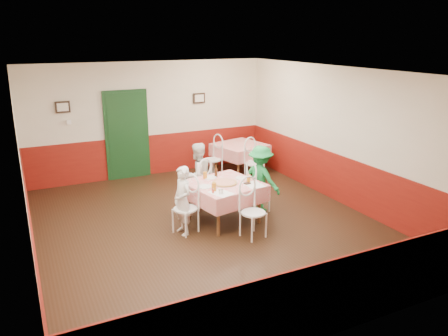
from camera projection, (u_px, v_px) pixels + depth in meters
name	position (u px, v px, depth m)	size (l,w,h in m)	color
floor	(208.00, 225.00, 8.13)	(7.00, 7.00, 0.00)	black
ceiling	(206.00, 71.00, 7.32)	(7.00, 7.00, 0.00)	white
back_wall	(150.00, 119.00, 10.74)	(6.00, 0.10, 2.80)	beige
front_wall	(338.00, 227.00, 4.71)	(6.00, 0.10, 2.80)	beige
left_wall	(22.00, 175.00, 6.47)	(0.10, 7.00, 2.80)	beige
right_wall	(340.00, 136.00, 8.98)	(0.10, 7.00, 2.80)	beige
wainscot_back	(152.00, 155.00, 10.99)	(6.00, 0.03, 1.00)	maroon
wainscot_front	(331.00, 298.00, 4.99)	(6.00, 0.03, 1.00)	maroon
wainscot_left	(31.00, 230.00, 6.74)	(0.03, 7.00, 1.00)	maroon
wainscot_right	(337.00, 177.00, 9.23)	(0.03, 7.00, 1.00)	maroon
door	(127.00, 136.00, 10.55)	(0.96, 0.06, 2.10)	black
picture_left	(63.00, 107.00, 9.73)	(0.32, 0.03, 0.26)	black
picture_right	(199.00, 98.00, 11.11)	(0.32, 0.03, 0.26)	black
thermostat	(69.00, 122.00, 9.87)	(0.10, 0.03, 0.10)	white
main_table	(224.00, 202.00, 8.20)	(1.22, 1.22, 0.77)	red
second_table	(240.00, 159.00, 11.07)	(1.12, 1.12, 0.77)	red
chair_left	(185.00, 209.00, 7.69)	(0.42, 0.42, 0.90)	white
chair_right	(258.00, 189.00, 8.66)	(0.42, 0.42, 0.90)	white
chair_far	(199.00, 187.00, 8.83)	(0.42, 0.42, 0.90)	white
chair_near	(253.00, 213.00, 7.52)	(0.42, 0.42, 0.90)	white
chair_second_a	(213.00, 160.00, 10.74)	(0.42, 0.42, 0.90)	white
chair_second_b	(254.00, 164.00, 10.40)	(0.42, 0.42, 0.90)	white
pizza	(225.00, 183.00, 8.05)	(0.45, 0.45, 0.03)	#B74723
plate_left	(204.00, 187.00, 7.87)	(0.25, 0.25, 0.01)	white
plate_right	(242.00, 178.00, 8.34)	(0.25, 0.25, 0.01)	white
plate_far	(210.00, 177.00, 8.37)	(0.25, 0.25, 0.01)	white
glass_a	(214.00, 187.00, 7.65)	(0.08, 0.08, 0.15)	#BF7219
glass_b	(249.00, 178.00, 8.13)	(0.07, 0.07, 0.13)	#BF7219
glass_c	(205.00, 175.00, 8.31)	(0.07, 0.07, 0.13)	#BF7219
beer_bottle	(216.00, 172.00, 8.41)	(0.06, 0.06, 0.21)	#381C0A
shaker_a	(220.00, 192.00, 7.50)	(0.04, 0.04, 0.09)	silver
shaker_b	(222.00, 192.00, 7.50)	(0.04, 0.04, 0.09)	silver
shaker_c	(213.00, 191.00, 7.55)	(0.04, 0.04, 0.09)	#B23319
menu_left	(221.00, 193.00, 7.56)	(0.30, 0.40, 0.00)	white
menu_right	(254.00, 185.00, 7.99)	(0.30, 0.40, 0.00)	white
wallet	(247.00, 183.00, 8.03)	(0.11, 0.09, 0.02)	black
diner_left	(183.00, 201.00, 7.61)	(0.45, 0.30, 1.23)	gray
diner_far	(197.00, 175.00, 8.80)	(0.65, 0.51, 1.34)	gray
diner_right	(261.00, 179.00, 8.62)	(0.86, 0.50, 1.33)	gray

